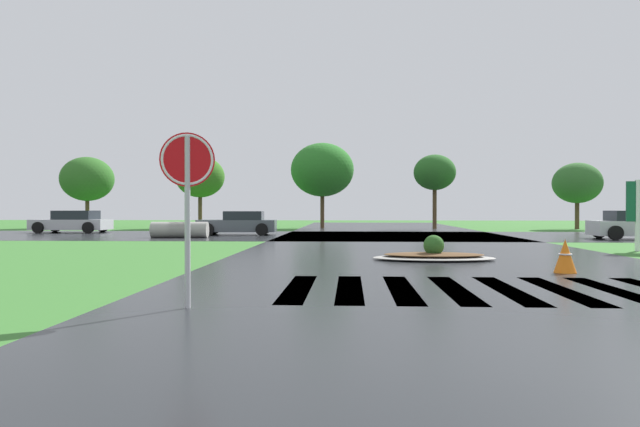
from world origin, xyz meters
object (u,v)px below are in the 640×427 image
car_dark_suv (637,226)px  stop_sign (187,178)px  car_white_sedan (239,224)px  traffic_cone (565,256)px  car_silver_hatch (73,222)px  median_island (434,255)px  drainage_pipe_stack (180,230)px

car_dark_suv → stop_sign: bearing=-127.4°
stop_sign → car_white_sedan: (-3.63, 21.53, -1.23)m
car_white_sedan → traffic_cone: bearing=118.4°
stop_sign → traffic_cone: size_ratio=3.33×
car_dark_suv → car_silver_hatch: car_dark_suv is taller
car_dark_suv → traffic_cone: 16.04m
median_island → car_silver_hatch: car_silver_hatch is taller
car_silver_hatch → drainage_pipe_stack: 9.51m
stop_sign → drainage_pipe_stack: size_ratio=0.91×
car_white_sedan → drainage_pipe_stack: 3.81m
drainage_pipe_stack → traffic_cone: drainage_pipe_stack is taller
car_white_sedan → drainage_pipe_stack: (-2.23, -3.08, -0.22)m
stop_sign → car_dark_suv: stop_sign is taller
median_island → car_white_sedan: bearing=120.2°
median_island → traffic_cone: bearing=-49.8°
car_dark_suv → car_white_sedan: (-18.96, 3.19, -0.02)m
car_dark_suv → traffic_cone: bearing=-119.1°
median_island → drainage_pipe_stack: drainage_pipe_stack is taller
car_white_sedan → car_dark_suv: bearing=166.8°
car_silver_hatch → car_white_sedan: bearing=167.7°
stop_sign → car_white_sedan: size_ratio=0.59×
car_white_sedan → median_island: bearing=116.6°
traffic_cone → median_island: bearing=130.2°
stop_sign → car_dark_suv: size_ratio=0.60×
median_island → car_white_sedan: 16.23m
car_white_sedan → car_silver_hatch: bearing=-15.6°
car_dark_suv → car_white_sedan: car_dark_suv is taller
stop_sign → car_silver_hatch: stop_sign is taller
stop_sign → median_island: (4.54, 7.51, -1.69)m
car_white_sedan → stop_sign: bearing=95.9°
stop_sign → traffic_cone: bearing=17.5°
drainage_pipe_stack → traffic_cone: bearing=-47.1°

